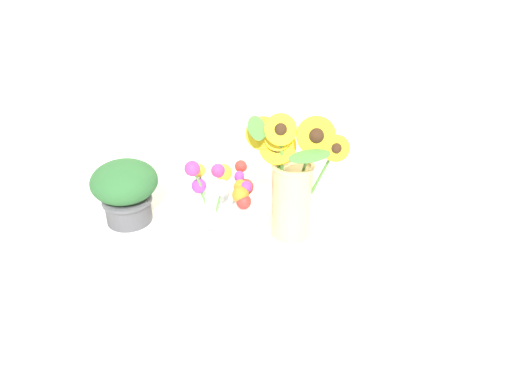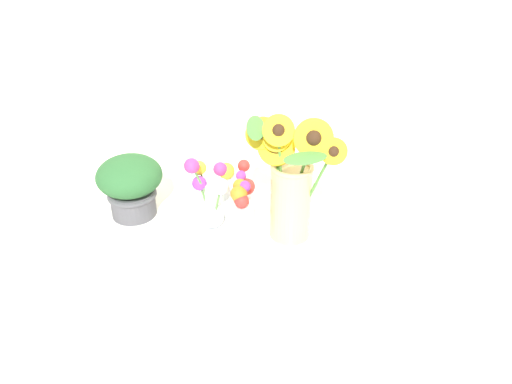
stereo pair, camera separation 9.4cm
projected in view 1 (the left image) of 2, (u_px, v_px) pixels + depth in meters
ground_plane at (252, 244)px, 1.25m from camera, size 6.00×6.00×0.00m
serving_tray at (256, 230)px, 1.29m from camera, size 0.44×0.44×0.02m
mason_jar_sunflowers at (291, 185)px, 1.19m from camera, size 0.25×0.17×0.34m
vase_small_center at (244, 212)px, 1.20m from camera, size 0.06×0.07×0.15m
vase_bulb_right at (209, 201)px, 1.23m from camera, size 0.10×0.09×0.21m
vase_small_back at (234, 191)px, 1.30m from camera, size 0.11×0.08×0.15m
potted_plant at (125, 189)px, 1.30m from camera, size 0.17×0.17×0.17m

